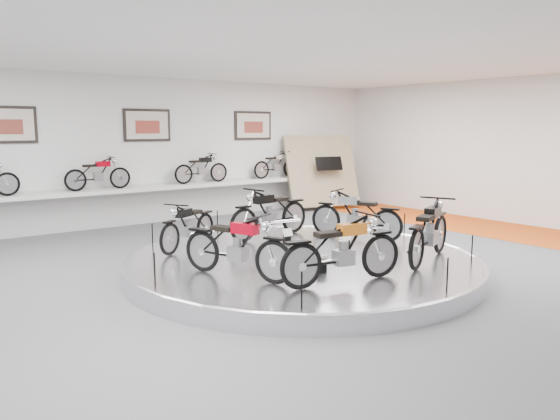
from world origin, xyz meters
TOP-DOWN VIEW (x-y plane):
  - floor at (0.00, 0.00)m, footprint 16.00×16.00m
  - ceiling at (0.00, 0.00)m, footprint 16.00×16.00m
  - wall_back at (0.00, 7.00)m, footprint 16.00×0.00m
  - wall_right at (8.00, 0.00)m, footprint 0.00×14.00m
  - orange_carpet_strip at (6.80, 0.00)m, footprint 2.40×12.60m
  - dado_band at (0.00, 6.98)m, footprint 15.68×0.04m
  - display_platform at (0.00, 0.30)m, footprint 6.40×6.40m
  - platform_rim at (0.00, 0.30)m, footprint 6.40×6.40m
  - shelf at (0.00, 6.70)m, footprint 11.00×0.55m
  - poster_left at (-3.50, 6.96)m, footprint 1.35×0.06m
  - poster_center at (0.00, 6.96)m, footprint 1.35×0.06m
  - poster_right at (3.50, 6.96)m, footprint 1.35×0.06m
  - display_panel at (5.60, 6.10)m, footprint 2.56×1.52m
  - shelf_bike_b at (-1.50, 6.70)m, footprint 1.22×0.43m
  - shelf_bike_c at (1.50, 6.70)m, footprint 1.22×0.43m
  - shelf_bike_d at (4.20, 6.70)m, footprint 1.22×0.43m
  - bike_a at (1.93, 0.87)m, footprint 1.22×1.86m
  - bike_b at (0.55, 2.06)m, footprint 1.91×0.87m
  - bike_c at (-1.35, 2.14)m, footprint 1.64×1.26m
  - bike_d at (-1.74, -0.19)m, footprint 1.19×1.85m
  - bike_e at (-0.65, -1.42)m, footprint 1.87×0.93m
  - bike_f at (1.52, -1.33)m, footprint 1.97×1.31m

SIDE VIEW (x-z plane):
  - floor at x=0.00m, z-range 0.00..0.00m
  - orange_carpet_strip at x=6.80m, z-range 0.00..0.01m
  - display_platform at x=0.00m, z-range 0.00..0.30m
  - platform_rim at x=0.00m, z-range 0.22..0.32m
  - dado_band at x=0.00m, z-range 0.00..1.10m
  - bike_c at x=-1.35m, z-range 0.30..1.23m
  - bike_d at x=-1.74m, z-range 0.30..1.33m
  - bike_a at x=1.93m, z-range 0.30..1.33m
  - bike_e at x=-0.65m, z-range 0.30..1.35m
  - bike_b at x=0.55m, z-range 0.30..1.38m
  - bike_f at x=1.52m, z-range 0.30..1.39m
  - shelf at x=0.00m, z-range 0.95..1.05m
  - display_panel at x=5.60m, z-range 0.10..2.40m
  - shelf_bike_b at x=-1.50m, z-range 1.05..1.78m
  - shelf_bike_c at x=1.50m, z-range 1.05..1.78m
  - shelf_bike_d at x=4.20m, z-range 1.05..1.78m
  - wall_back at x=0.00m, z-range -6.00..10.00m
  - wall_right at x=8.00m, z-range -5.00..9.00m
  - poster_left at x=-3.50m, z-range 2.26..3.14m
  - poster_center at x=0.00m, z-range 2.26..3.14m
  - poster_right at x=3.50m, z-range 2.26..3.14m
  - ceiling at x=0.00m, z-range 4.00..4.00m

